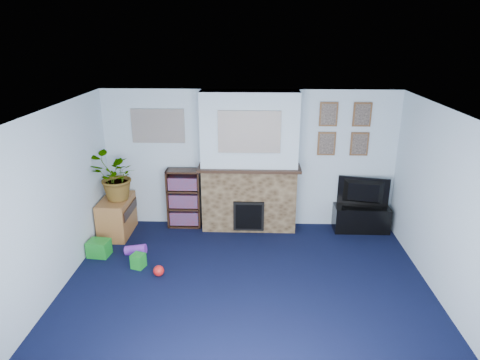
{
  "coord_description": "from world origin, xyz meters",
  "views": [
    {
      "loc": [
        0.09,
        -4.82,
        3.31
      ],
      "look_at": [
        -0.11,
        0.76,
        1.35
      ],
      "focal_mm": 32.0,
      "sensor_mm": 36.0,
      "label": 1
    }
  ],
  "objects_px": {
    "tv_stand": "(361,218)",
    "television": "(363,193)",
    "bookshelf": "(184,199)",
    "sideboard": "(117,215)"
  },
  "relations": [
    {
      "from": "tv_stand",
      "to": "television",
      "type": "bearing_deg",
      "value": 90.0
    },
    {
      "from": "bookshelf",
      "to": "sideboard",
      "type": "relative_size",
      "value": 1.28
    },
    {
      "from": "television",
      "to": "sideboard",
      "type": "relative_size",
      "value": 1.05
    },
    {
      "from": "sideboard",
      "to": "bookshelf",
      "type": "bearing_deg",
      "value": 18.08
    },
    {
      "from": "television",
      "to": "tv_stand",
      "type": "bearing_deg",
      "value": 102.04
    },
    {
      "from": "tv_stand",
      "to": "television",
      "type": "height_order",
      "value": "television"
    },
    {
      "from": "bookshelf",
      "to": "television",
      "type": "bearing_deg",
      "value": -1.05
    },
    {
      "from": "television",
      "to": "bookshelf",
      "type": "height_order",
      "value": "bookshelf"
    },
    {
      "from": "tv_stand",
      "to": "bookshelf",
      "type": "relative_size",
      "value": 0.89
    },
    {
      "from": "bookshelf",
      "to": "sideboard",
      "type": "distance_m",
      "value": 1.17
    }
  ]
}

